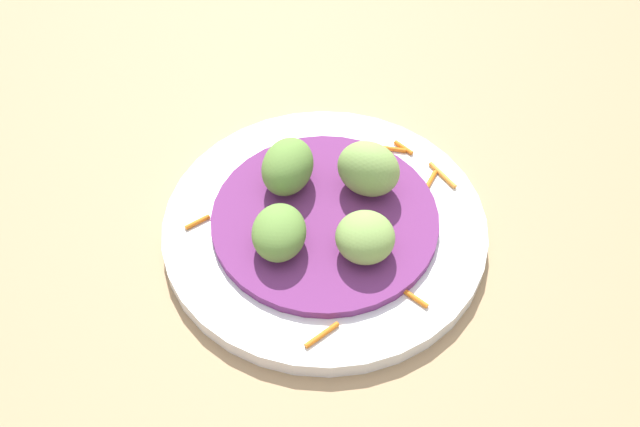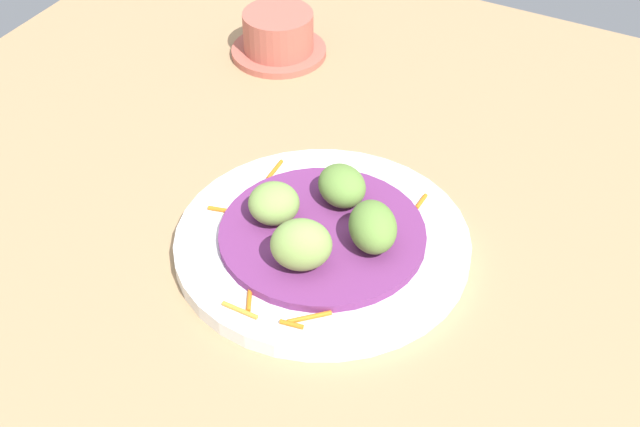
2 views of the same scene
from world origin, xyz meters
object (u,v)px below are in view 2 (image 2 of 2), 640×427
Objects in this scene: guac_scoop_left at (373,227)px; terracotta_bowl at (278,36)px; guac_scoop_center at (342,186)px; guac_scoop_right at (274,203)px; main_plate at (322,244)px; guac_scoop_back at (301,245)px.

guac_scoop_left is 0.49× the size of terracotta_bowl.
guac_scoop_center and guac_scoop_right have the same top height.
main_plate is at bearing 95.71° from guac_scoop_center.
terracotta_bowl is (16.05, -28.38, -1.59)cm from guac_scoop_right.
terracotta_bowl is (21.22, -32.61, -2.16)cm from guac_scoop_back.
guac_scoop_back is at bearing 123.05° from terracotta_bowl.
guac_scoop_left reaches higher than terracotta_bowl.
guac_scoop_left is at bearing -174.29° from guac_scoop_right.
guac_scoop_left is 1.06× the size of guac_scoop_center.
guac_scoop_center is at bearing -129.29° from guac_scoop_right.
main_plate is 4.89× the size of guac_scoop_left.
main_plate is at bearing 5.71° from guac_scoop_left.
guac_scoop_right is (4.70, 0.47, 3.30)cm from main_plate.
guac_scoop_center is at bearing -84.29° from main_plate.
terracotta_bowl is at bearing -60.52° from guac_scoop_right.
guac_scoop_left is (-4.70, -0.47, 3.64)cm from main_plate.
guac_scoop_center is 30.86cm from terracotta_bowl.
guac_scoop_left is 1.18× the size of guac_scoop_right.
guac_scoop_center reaches higher than main_plate.
guac_scoop_right reaches higher than main_plate.
guac_scoop_right reaches higher than terracotta_bowl.
terracotta_bowl is at bearing -53.38° from main_plate.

